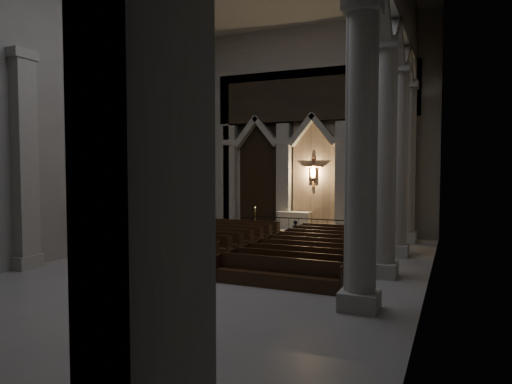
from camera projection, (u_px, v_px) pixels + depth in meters
room at (219, 58)px, 16.10m from camera, size 24.00×24.10×12.00m
sanctuary_wall at (313, 119)px, 26.70m from camera, size 14.00×0.77×12.00m
right_arcade at (385, 44)px, 15.09m from camera, size 1.00×24.00×12.00m
left_pilasters at (131, 164)px, 22.21m from camera, size 0.60×13.00×8.03m
sanctuary_step at (307, 232)px, 26.19m from camera, size 8.50×2.60×0.15m
altar at (294, 220)px, 27.11m from camera, size 1.95×0.78×0.99m
altar_rail at (298, 224)px, 24.61m from camera, size 5.42×0.09×1.07m
candle_stand_left at (255, 226)px, 26.11m from camera, size 0.26×0.26×1.52m
candle_stand_right at (350, 234)px, 23.56m from camera, size 0.21×0.21×1.26m
pews at (255, 249)px, 19.34m from camera, size 9.59×9.28×0.93m
worshipper at (296, 232)px, 22.38m from camera, size 0.50×0.41×1.16m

